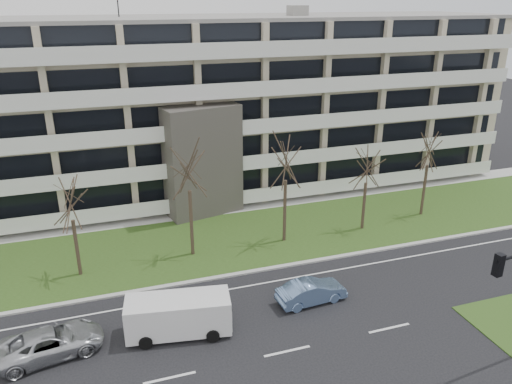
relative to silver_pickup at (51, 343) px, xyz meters
name	(u,v)px	position (x,y,z in m)	size (l,w,h in m)	color
ground	(287,351)	(11.32, -3.56, -0.71)	(160.00, 160.00, 0.00)	black
grass_verge	(222,241)	(11.32, 9.44, -0.68)	(90.00, 10.00, 0.06)	#2A4617
curb	(241,273)	(11.32, 4.44, -0.65)	(90.00, 0.35, 0.12)	#B2B2AD
sidewalk	(205,212)	(11.32, 14.94, -0.67)	(90.00, 2.00, 0.08)	#B2B2AD
lane_edge_line	(248,286)	(11.32, 2.94, -0.71)	(90.00, 0.12, 0.01)	white
apartment_building	(185,106)	(11.32, 21.76, 6.90)	(60.50, 15.10, 18.75)	#B9AD90
silver_pickup	(51,343)	(0.00, 0.00, 0.00)	(2.37, 5.13, 1.43)	silver
blue_sedan	(311,292)	(14.33, 0.13, -0.02)	(1.46, 4.19, 1.38)	#7192C4
white_van	(180,313)	(6.46, -0.33, 0.56)	(5.74, 2.92, 2.13)	white
tree_2	(69,198)	(1.38, 7.69, 4.69)	(3.47, 3.47, 6.95)	#382B21
tree_3	(188,164)	(8.87, 8.07, 5.96)	(4.29, 4.29, 8.58)	#382B21
tree_4	(286,155)	(15.72, 8.01, 5.91)	(4.25, 4.25, 8.51)	#382B21
tree_5	(367,164)	(22.22, 7.99, 4.56)	(3.40, 3.40, 6.79)	#382B21
tree_6	(430,145)	(28.22, 8.83, 5.27)	(3.85, 3.85, 7.69)	#382B21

